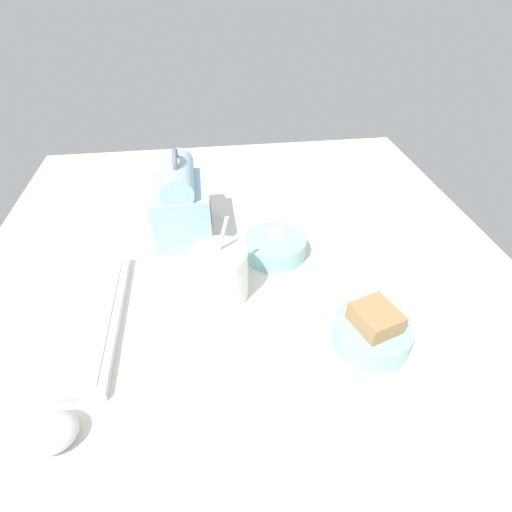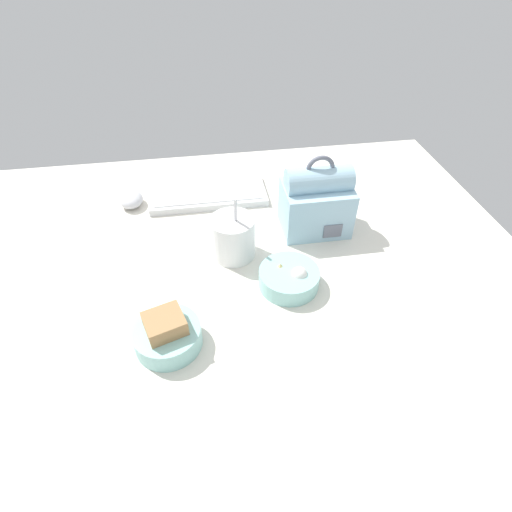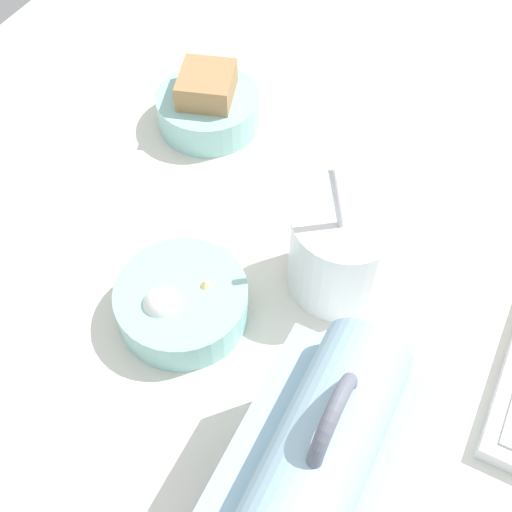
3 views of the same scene
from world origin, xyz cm
name	(u,v)px [view 1 (image 1 of 3)]	position (x,y,z in cm)	size (l,w,h in cm)	color
desk_surface	(252,299)	(0.00, 0.00, 1.00)	(140.00, 110.00, 2.00)	silver
keyboard	(76,320)	(-3.05, 30.84, 3.02)	(31.82, 14.86, 2.10)	silver
lunch_bag	(181,203)	(22.35, 12.42, 9.84)	(16.20, 12.28, 20.07)	#9EC6DB
soup_cup	(220,273)	(1.19, 5.63, 7.19)	(10.12, 10.12, 16.58)	white
bento_bowl_sandwich	(372,331)	(-13.69, -17.79, 4.81)	(12.55, 12.55, 7.52)	#93D1CC
bento_bowl_snacks	(275,246)	(11.75, -6.29, 4.22)	(12.90, 12.90, 5.55)	#93D1CC
computer_mouse	(49,433)	(-23.80, 29.62, 3.85)	(6.27, 7.39, 3.71)	silver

